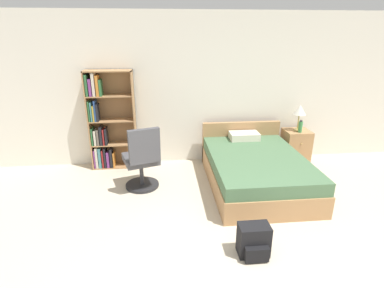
{
  "coord_description": "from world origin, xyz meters",
  "views": [
    {
      "loc": [
        -0.83,
        -1.97,
        2.23
      ],
      "look_at": [
        -0.43,
        1.98,
        0.76
      ],
      "focal_mm": 28.0,
      "sensor_mm": 36.0,
      "label": 1
    }
  ],
  "objects_px": {
    "bed": "(255,168)",
    "table_lamp": "(300,111)",
    "nightstand": "(296,146)",
    "water_bottle": "(300,127)",
    "backpack_black": "(254,241)",
    "bookshelf": "(106,123)",
    "office_chair": "(142,161)"
  },
  "relations": [
    {
      "from": "bed",
      "to": "table_lamp",
      "type": "height_order",
      "value": "table_lamp"
    },
    {
      "from": "nightstand",
      "to": "water_bottle",
      "type": "height_order",
      "value": "water_bottle"
    },
    {
      "from": "nightstand",
      "to": "table_lamp",
      "type": "height_order",
      "value": "table_lamp"
    },
    {
      "from": "water_bottle",
      "to": "backpack_black",
      "type": "height_order",
      "value": "water_bottle"
    },
    {
      "from": "bed",
      "to": "backpack_black",
      "type": "xyz_separation_m",
      "value": [
        -0.48,
        -1.59,
        -0.09
      ]
    },
    {
      "from": "bookshelf",
      "to": "nightstand",
      "type": "height_order",
      "value": "bookshelf"
    },
    {
      "from": "office_chair",
      "to": "water_bottle",
      "type": "height_order",
      "value": "office_chair"
    },
    {
      "from": "office_chair",
      "to": "bookshelf",
      "type": "bearing_deg",
      "value": 125.02
    },
    {
      "from": "office_chair",
      "to": "nightstand",
      "type": "distance_m",
      "value": 2.84
    },
    {
      "from": "bookshelf",
      "to": "office_chair",
      "type": "height_order",
      "value": "bookshelf"
    },
    {
      "from": "bed",
      "to": "office_chair",
      "type": "relative_size",
      "value": 1.99
    },
    {
      "from": "bookshelf",
      "to": "backpack_black",
      "type": "relative_size",
      "value": 4.76
    },
    {
      "from": "bookshelf",
      "to": "office_chair",
      "type": "relative_size",
      "value": 1.67
    },
    {
      "from": "bed",
      "to": "backpack_black",
      "type": "relative_size",
      "value": 5.69
    },
    {
      "from": "water_bottle",
      "to": "backpack_black",
      "type": "xyz_separation_m",
      "value": [
        -1.48,
        -2.27,
        -0.53
      ]
    },
    {
      "from": "backpack_black",
      "to": "bed",
      "type": "bearing_deg",
      "value": 73.02
    },
    {
      "from": "bed",
      "to": "table_lamp",
      "type": "xyz_separation_m",
      "value": [
        1.0,
        0.79,
        0.7
      ]
    },
    {
      "from": "table_lamp",
      "to": "water_bottle",
      "type": "bearing_deg",
      "value": -90.9
    },
    {
      "from": "bed",
      "to": "table_lamp",
      "type": "relative_size",
      "value": 4.33
    },
    {
      "from": "water_bottle",
      "to": "backpack_black",
      "type": "distance_m",
      "value": 2.76
    },
    {
      "from": "water_bottle",
      "to": "bed",
      "type": "bearing_deg",
      "value": -145.52
    },
    {
      "from": "bookshelf",
      "to": "table_lamp",
      "type": "bearing_deg",
      "value": -1.88
    },
    {
      "from": "table_lamp",
      "to": "backpack_black",
      "type": "distance_m",
      "value": 2.91
    },
    {
      "from": "bookshelf",
      "to": "water_bottle",
      "type": "relative_size",
      "value": 7.75
    },
    {
      "from": "nightstand",
      "to": "bed",
      "type": "bearing_deg",
      "value": -141.92
    },
    {
      "from": "bookshelf",
      "to": "office_chair",
      "type": "xyz_separation_m",
      "value": [
        0.63,
        -0.9,
        -0.33
      ]
    },
    {
      "from": "table_lamp",
      "to": "water_bottle",
      "type": "xyz_separation_m",
      "value": [
        -0.0,
        -0.11,
        -0.26
      ]
    },
    {
      "from": "bed",
      "to": "water_bottle",
      "type": "height_order",
      "value": "water_bottle"
    },
    {
      "from": "bookshelf",
      "to": "bed",
      "type": "height_order",
      "value": "bookshelf"
    },
    {
      "from": "office_chair",
      "to": "backpack_black",
      "type": "bearing_deg",
      "value": -51.94
    },
    {
      "from": "table_lamp",
      "to": "nightstand",
      "type": "bearing_deg",
      "value": -39.9
    },
    {
      "from": "water_bottle",
      "to": "table_lamp",
      "type": "bearing_deg",
      "value": 89.1
    }
  ]
}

